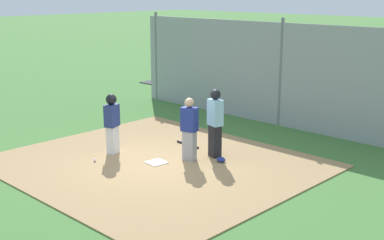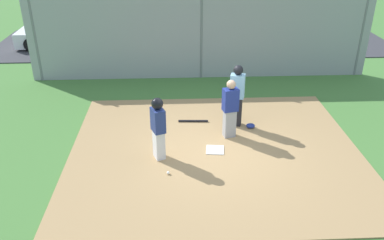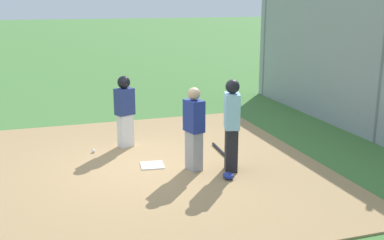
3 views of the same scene
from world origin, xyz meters
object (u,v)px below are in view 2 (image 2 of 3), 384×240
(catcher_mask, at_px, (250,126))
(baseball, at_px, (168,173))
(parked_car_white, at_px, (68,33))
(home_plate, at_px, (215,150))
(parked_car_blue, at_px, (113,34))
(runner, at_px, (158,125))
(umpire, at_px, (237,94))
(parked_car_silver, at_px, (203,28))
(catcher, at_px, (230,108))
(baseball_bat, at_px, (193,121))

(catcher_mask, bearing_deg, baseball, 43.51)
(catcher_mask, bearing_deg, parked_car_white, -50.69)
(catcher_mask, height_order, parked_car_white, parked_car_white)
(home_plate, distance_m, parked_car_blue, 9.83)
(runner, bearing_deg, catcher_mask, 8.42)
(umpire, relative_size, parked_car_silver, 0.40)
(catcher, bearing_deg, home_plate, -45.92)
(umpire, height_order, parked_car_silver, umpire)
(runner, xyz_separation_m, parked_car_silver, (-1.80, -10.26, -0.30))
(home_plate, xyz_separation_m, parked_car_silver, (-0.42, -9.99, 0.57))
(umpire, height_order, runner, umpire)
(home_plate, distance_m, baseball, 1.54)
(baseball_bat, height_order, parked_car_white, parked_car_white)
(baseball_bat, bearing_deg, catcher, 139.60)
(catcher, relative_size, baseball_bat, 1.89)
(home_plate, distance_m, umpire, 1.78)
(umpire, xyz_separation_m, runner, (2.09, 1.62, -0.04))
(catcher, distance_m, baseball_bat, 1.48)
(catcher, height_order, catcher_mask, catcher)
(umpire, height_order, parked_car_white, umpire)
(baseball_bat, bearing_deg, runner, 66.81)
(home_plate, height_order, catcher, catcher)
(umpire, xyz_separation_m, baseball, (1.88, 2.36, -0.88))
(catcher, distance_m, catcher_mask, 1.10)
(catcher, bearing_deg, baseball_bat, -147.82)
(baseball, height_order, parked_car_blue, parked_car_blue)
(catcher, distance_m, parked_car_silver, 9.28)
(baseball, xyz_separation_m, parked_car_white, (4.51, -10.43, 0.55))
(parked_car_blue, bearing_deg, umpire, -52.43)
(parked_car_silver, bearing_deg, parked_car_blue, 4.04)
(home_plate, relative_size, catcher, 0.28)
(parked_car_silver, bearing_deg, catcher_mask, 86.21)
(catcher, distance_m, umpire, 0.71)
(parked_car_blue, xyz_separation_m, parked_car_white, (2.04, -0.32, 0.00))
(parked_car_white, bearing_deg, runner, 113.04)
(home_plate, relative_size, parked_car_blue, 0.10)
(catcher_mask, distance_m, parked_car_white, 10.71)
(runner, distance_m, baseball_bat, 2.23)
(catcher, bearing_deg, catcher_mask, 109.48)
(baseball_bat, xyz_separation_m, parked_car_white, (5.21, -7.85, 0.55))
(catcher_mask, relative_size, parked_car_white, 0.06)
(umpire, distance_m, catcher_mask, 0.97)
(parked_car_silver, xyz_separation_m, parked_car_white, (6.09, 0.56, 0.00))
(umpire, xyz_separation_m, catcher_mask, (-0.39, 0.21, -0.86))
(home_plate, height_order, baseball, baseball)
(catcher_mask, height_order, parked_car_silver, parked_car_silver)
(runner, bearing_deg, catcher, 6.89)
(baseball, bearing_deg, catcher_mask, -136.49)
(parked_car_silver, bearing_deg, parked_car_white, -2.93)
(home_plate, xyz_separation_m, catcher_mask, (-1.10, -1.15, 0.05))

